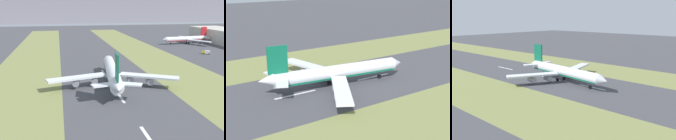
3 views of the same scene
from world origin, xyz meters
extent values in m
plane|color=#424247|center=(0.00, 0.00, 0.00)|extent=(800.00, 800.00, 0.00)
cube|color=olive|center=(-45.00, 0.00, 0.00)|extent=(40.00, 600.00, 0.01)
cube|color=olive|center=(45.00, 0.00, 0.00)|extent=(40.00, 600.00, 0.01)
cube|color=silver|center=(0.00, -60.51, 0.01)|extent=(1.20, 18.00, 0.01)
cube|color=silver|center=(0.00, -20.51, 0.01)|extent=(1.20, 18.00, 0.01)
cube|color=silver|center=(0.00, 19.49, 0.01)|extent=(1.20, 18.00, 0.01)
cylinder|color=silver|center=(0.59, -0.51, 6.20)|extent=(12.80, 56.31, 6.00)
cone|color=silver|center=(4.31, 29.76, 6.20)|extent=(6.45, 5.68, 5.88)
cone|color=silver|center=(-3.21, -31.28, 7.00)|extent=(5.80, 6.58, 5.10)
cube|color=#0F6647|center=(0.59, -0.51, 4.55)|extent=(12.23, 54.05, 0.70)
cube|color=silver|center=(-17.67, -5.54, 5.30)|extent=(29.57, 13.29, 0.90)
cube|color=silver|center=(17.07, -9.82, 5.30)|extent=(28.27, 19.32, 0.90)
cylinder|color=#93939E|center=(-8.84, -3.38, 2.85)|extent=(3.76, 5.16, 3.20)
cylinder|color=#93939E|center=(-18.20, -5.76, 2.85)|extent=(3.76, 5.16, 3.20)
cylinder|color=#93939E|center=(9.03, -5.58, 2.85)|extent=(3.76, 5.16, 3.20)
cylinder|color=#93939E|center=(17.53, -10.16, 2.85)|extent=(3.76, 5.16, 3.20)
cube|color=#0F6647|center=(-2.59, -26.32, 14.70)|extent=(1.77, 8.04, 11.00)
cube|color=silver|center=(-8.05, -25.65, 7.20)|extent=(10.65, 6.22, 0.60)
cube|color=silver|center=(2.86, -26.99, 7.20)|extent=(10.92, 8.22, 0.60)
cylinder|color=#59595E|center=(3.19, 20.61, 2.50)|extent=(0.50, 0.50, 3.20)
cylinder|color=black|center=(3.19, 20.61, 0.90)|extent=(1.11, 1.90, 1.80)
cylinder|color=#59595E|center=(-2.36, -3.17, 2.50)|extent=(0.50, 0.50, 3.20)
cylinder|color=black|center=(-2.36, -3.17, 0.90)|extent=(1.11, 1.90, 1.80)
cylinder|color=#59595E|center=(2.80, -3.81, 2.50)|extent=(0.50, 0.50, 3.20)
cylinder|color=black|center=(2.80, -3.81, 0.90)|extent=(1.11, 1.90, 1.80)
camera|label=1|loc=(-25.29, -127.70, 39.11)|focal=42.00mm
camera|label=2|loc=(106.31, -70.21, 46.87)|focal=50.00mm
camera|label=3|loc=(113.29, 101.13, 38.50)|focal=42.00mm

